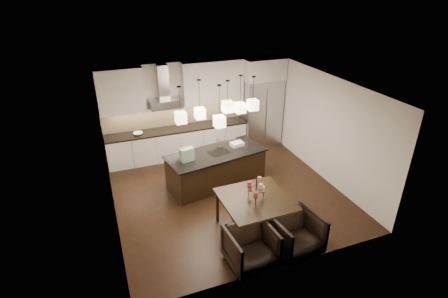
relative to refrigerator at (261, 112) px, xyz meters
name	(u,v)px	position (x,y,z in m)	size (l,w,h in m)	color
floor	(227,193)	(-2.10, -2.38, -1.08)	(5.50, 5.50, 0.02)	black
ceiling	(227,86)	(-2.10, -2.38, 1.73)	(5.50, 5.50, 0.02)	white
wall_back	(194,107)	(-2.10, 0.38, 0.32)	(5.50, 0.02, 2.80)	silver
wall_front	(285,207)	(-2.10, -5.14, 0.32)	(5.50, 0.02, 2.80)	silver
wall_left	(107,163)	(-4.86, -2.38, 0.32)	(0.02, 5.50, 2.80)	silver
wall_right	(324,127)	(0.66, -2.38, 0.32)	(0.02, 5.50, 2.80)	silver
refrigerator	(261,112)	(0.00, 0.00, 0.00)	(1.20, 0.72, 2.15)	#B7B7BA
fridge_panel	(263,69)	(0.00, 0.00, 1.40)	(1.26, 0.72, 0.65)	silver
lower_cabinets	(179,143)	(-2.73, 0.05, -0.64)	(4.21, 0.62, 0.88)	silver
countertop	(178,129)	(-2.73, 0.05, -0.17)	(4.21, 0.66, 0.04)	black
backsplash	(175,115)	(-2.73, 0.35, 0.16)	(4.21, 0.02, 0.63)	#C0B08C
upper_cab_left	(121,91)	(-4.20, 0.19, 1.10)	(1.25, 0.35, 1.25)	silver
upper_cab_right	(213,82)	(-1.55, 0.19, 1.10)	(1.86, 0.35, 1.25)	silver
hood_canopy	(165,103)	(-3.03, 0.10, 0.65)	(0.90, 0.52, 0.24)	#B7B7BA
hood_chimney	(163,82)	(-3.03, 0.21, 1.24)	(0.30, 0.28, 0.96)	#B7B7BA
fruit_bowl	(138,134)	(-3.90, 0.00, -0.12)	(0.26, 0.26, 0.06)	silver
island_body	(216,169)	(-2.20, -1.85, -0.64)	(2.47, 0.99, 0.87)	black
island_top	(216,153)	(-2.20, -1.85, -0.19)	(2.55, 1.07, 0.04)	black
faucet	(217,144)	(-2.12, -1.74, 0.02)	(0.10, 0.24, 0.38)	silver
tote_bag	(187,155)	(-3.00, -2.00, 0.00)	(0.34, 0.18, 0.34)	#1D694F
food_container	(237,144)	(-1.53, -1.67, -0.12)	(0.34, 0.24, 0.10)	silver
dining_table	(255,215)	(-2.09, -3.99, -0.66)	(1.40, 1.40, 0.84)	black
candelabra	(256,188)	(-2.09, -3.99, 0.01)	(0.40, 0.40, 0.49)	black
candle_a	(263,189)	(-1.93, -3.99, -0.04)	(0.08, 0.08, 0.11)	#DBC586
candle_b	(250,188)	(-2.17, -3.86, -0.04)	(0.08, 0.08, 0.11)	#DB6745
candle_c	(256,195)	(-2.16, -4.13, -0.04)	(0.08, 0.08, 0.11)	#AC332F
candle_d	(260,179)	(-1.97, -3.89, 0.14)	(0.08, 0.08, 0.11)	#DB6745
candle_e	(249,184)	(-2.23, -3.97, 0.14)	(0.08, 0.08, 0.11)	#AC332F
candle_f	(261,186)	(-2.06, -4.14, 0.14)	(0.08, 0.08, 0.11)	#DBC586
armchair_left	(251,247)	(-2.58, -4.84, -0.67)	(0.86, 0.89, 0.81)	black
armchair_right	(295,233)	(-1.60, -4.82, -0.65)	(0.90, 0.93, 0.85)	black
pendant_a	(181,118)	(-3.11, -2.02, 0.99)	(0.24, 0.24, 0.26)	#FFDDBB
pendant_b	(200,113)	(-2.53, -1.64, 0.88)	(0.24, 0.24, 0.26)	#FFDDBB
pendant_c	(228,107)	(-1.92, -1.95, 1.08)	(0.24, 0.24, 0.26)	#FFDDBB
pendant_d	(240,108)	(-1.44, -1.61, 0.88)	(0.24, 0.24, 0.26)	#FFDDBB
pendant_e	(253,105)	(-1.19, -1.83, 1.00)	(0.24, 0.24, 0.26)	#FFDDBB
pendant_f	(219,121)	(-2.23, -2.22, 0.84)	(0.24, 0.24, 0.26)	#FFDDBB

